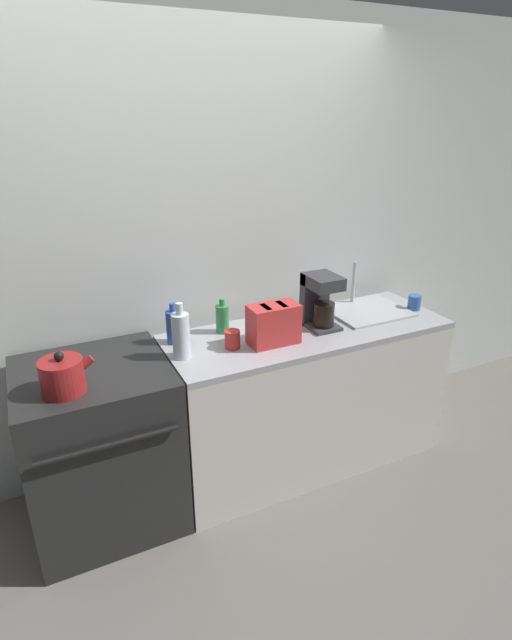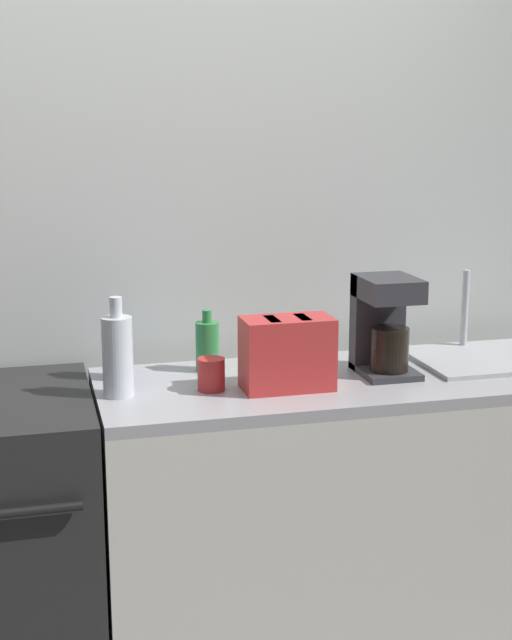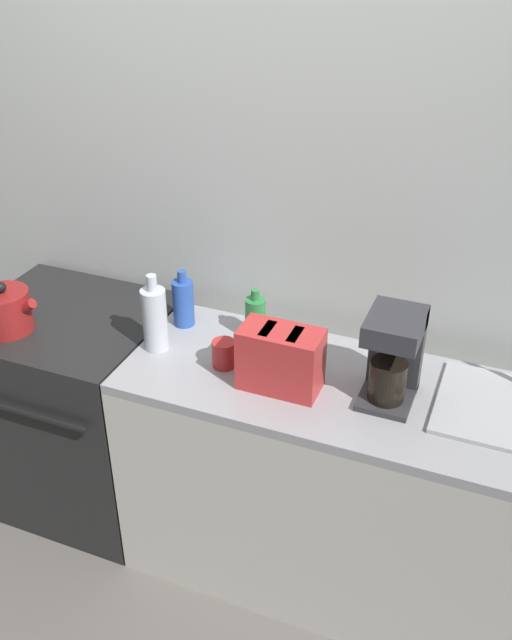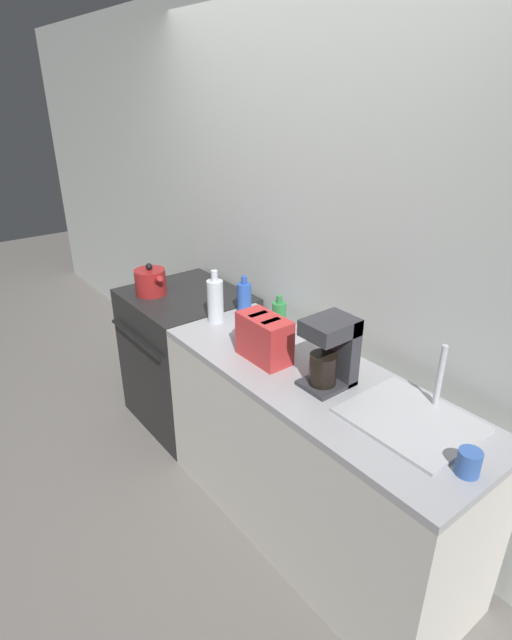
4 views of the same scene
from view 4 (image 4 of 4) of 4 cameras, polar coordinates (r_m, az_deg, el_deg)
The scene contains 13 objects.
ground_plane at distance 3.03m, azimuth -6.62°, elevation -18.22°, with size 12.00×12.00×0.00m, color slate.
wall_back at distance 2.75m, azimuth 5.09°, elevation 8.77°, with size 8.00×0.05×2.60m.
stove at distance 3.32m, azimuth -7.69°, elevation -4.07°, with size 0.73×0.71×0.90m.
counter_block at distance 2.51m, azimuth 6.31°, elevation -15.24°, with size 1.66×0.60×0.90m.
kettle at distance 3.15m, azimuth -11.95°, elevation 4.30°, with size 0.24×0.19×0.20m.
toaster at distance 2.32m, azimuth 0.95°, elevation -2.09°, with size 0.27×0.14×0.22m.
coffee_maker at distance 2.13m, azimuth 8.73°, elevation -3.39°, with size 0.17×0.21×0.31m.
sink_tray at distance 2.05m, azimuth 17.40°, elevation -10.58°, with size 0.47×0.40×0.28m.
bottle_clear at distance 2.71m, azimuth -4.68°, elevation 2.27°, with size 0.09×0.09×0.29m.
bottle_green at distance 2.61m, azimuth 2.64°, elevation 0.46°, with size 0.07×0.07×0.20m.
bottle_blue at distance 2.80m, azimuth -1.34°, elevation 2.52°, with size 0.08×0.08×0.22m.
cup_blue at distance 1.85m, azimuth 23.15°, elevation -14.77°, with size 0.08×0.08×0.09m.
cup_red at distance 2.53m, azimuth -1.50°, elevation -1.23°, with size 0.08×0.08×0.10m.
Camera 4 is at (1.93, -1.08, 2.07)m, focal length 28.00 mm.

